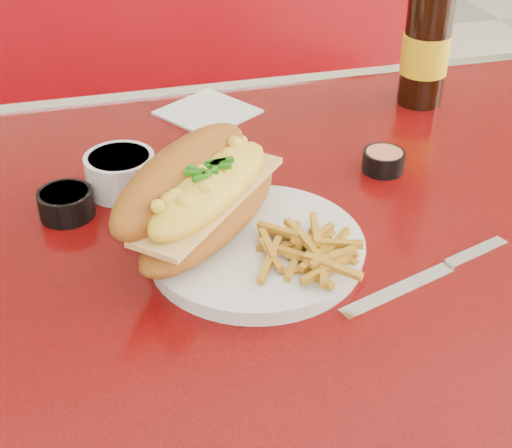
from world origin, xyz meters
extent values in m
cube|color=red|center=(0.00, 0.00, 0.75)|extent=(1.20, 0.80, 0.04)
cube|color=white|center=(0.00, 0.40, 0.75)|extent=(1.22, 0.03, 0.04)
cylinder|color=white|center=(0.00, 0.00, 0.37)|extent=(0.09, 0.09, 0.72)
cube|color=maroon|center=(0.00, 0.78, 0.23)|extent=(1.20, 0.50, 0.45)
cube|color=maroon|center=(0.00, 1.00, 0.68)|extent=(1.20, 0.08, 0.45)
cylinder|color=silver|center=(-0.05, -0.05, 0.78)|extent=(0.27, 0.27, 0.02)
cylinder|color=silver|center=(-0.05, -0.05, 0.79)|extent=(0.27, 0.27, 0.00)
ellipsoid|color=#A2591A|center=(-0.09, -0.02, 0.81)|extent=(0.22, 0.23, 0.05)
cube|color=#EBBB69|center=(-0.09, -0.02, 0.83)|extent=(0.19, 0.20, 0.01)
ellipsoid|color=yellow|center=(-0.09, -0.02, 0.84)|extent=(0.19, 0.20, 0.05)
ellipsoid|color=#A2591A|center=(-0.12, 0.00, 0.85)|extent=(0.23, 0.24, 0.09)
cube|color=silver|center=(-0.04, 0.01, 0.79)|extent=(0.06, 0.11, 0.00)
cube|color=silver|center=(-0.07, 0.07, 0.79)|extent=(0.03, 0.03, 0.00)
cylinder|color=silver|center=(-0.18, 0.12, 0.79)|extent=(0.09, 0.09, 0.05)
cylinder|color=black|center=(-0.18, 0.12, 0.81)|extent=(0.08, 0.08, 0.01)
cylinder|color=black|center=(-0.25, 0.08, 0.79)|extent=(0.07, 0.07, 0.03)
cylinder|color=#D6734E|center=(-0.25, 0.08, 0.80)|extent=(0.06, 0.06, 0.01)
cylinder|color=black|center=(0.15, 0.09, 0.78)|extent=(0.05, 0.05, 0.03)
cylinder|color=#D6734E|center=(0.15, 0.09, 0.79)|extent=(0.05, 0.05, 0.01)
cylinder|color=black|center=(0.29, 0.27, 0.86)|extent=(0.08, 0.08, 0.17)
cylinder|color=gold|center=(0.29, 0.27, 0.85)|extent=(0.08, 0.08, 0.06)
cube|color=silver|center=(0.07, -0.15, 0.77)|extent=(0.14, 0.06, 0.00)
cube|color=silver|center=(0.18, -0.11, 0.77)|extent=(0.08, 0.04, 0.01)
cube|color=white|center=(-0.03, 0.31, 0.77)|extent=(0.16, 0.16, 0.00)
camera|label=1|loc=(-0.21, -0.65, 1.23)|focal=50.00mm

